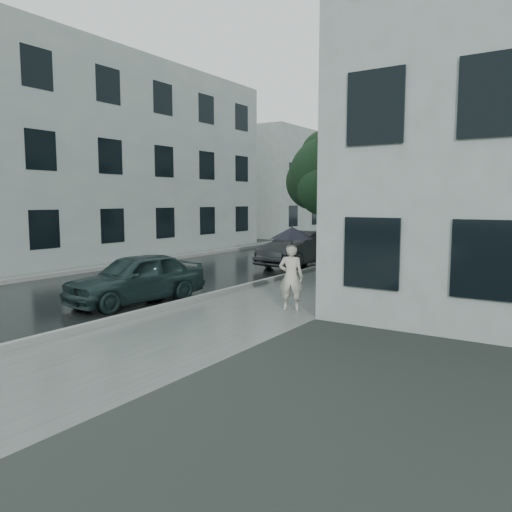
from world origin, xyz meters
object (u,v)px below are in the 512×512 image
Objects in this scene: street_tree at (328,174)px; car_near at (136,278)px; car_far at (300,248)px; lamp_post at (336,197)px; pedestrian at (291,277)px.

street_tree is 1.38× the size of car_near.
lamp_post is at bearing 43.38° from car_far.
car_far is (0.10, 8.98, 0.06)m from car_near.
street_tree is at bearing -92.55° from pedestrian.
street_tree reaches higher than lamp_post.
car_near is (-3.91, -1.40, -0.17)m from pedestrian.
pedestrian is 9.15m from lamp_post.
car_near is 0.88× the size of car_far.
street_tree is 8.00m from car_near.
lamp_post is (-2.62, 8.53, 2.03)m from pedestrian.
car_far is (-2.12, 1.88, -2.89)m from street_tree.
lamp_post reaches higher than car_far.
pedestrian is 6.56m from street_tree.
pedestrian is 0.31× the size of street_tree.
car_near is at bearing -87.12° from lamp_post.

